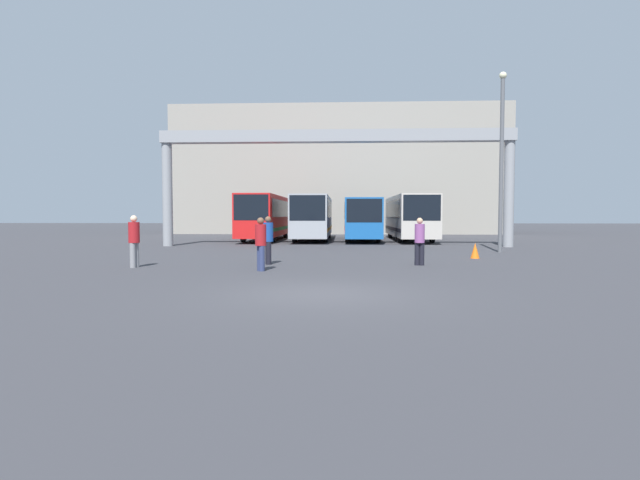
% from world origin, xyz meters
% --- Properties ---
extents(ground_plane, '(200.00, 200.00, 0.00)m').
position_xyz_m(ground_plane, '(0.00, 0.00, 0.00)').
color(ground_plane, '#38383D').
extents(building_backdrop, '(33.15, 12.00, 12.59)m').
position_xyz_m(building_backdrop, '(0.00, 42.26, 6.30)').
color(building_backdrop, gray).
rests_on(building_backdrop, ground).
extents(overhead_gantry, '(20.78, 0.80, 6.84)m').
position_xyz_m(overhead_gantry, '(0.00, 17.78, 5.55)').
color(overhead_gantry, gray).
rests_on(overhead_gantry, ground).
extents(bus_slot_0, '(2.44, 12.28, 3.26)m').
position_xyz_m(bus_slot_0, '(-5.34, 25.54, 1.88)').
color(bus_slot_0, red).
rests_on(bus_slot_0, ground).
extents(bus_slot_1, '(2.48, 11.98, 3.21)m').
position_xyz_m(bus_slot_1, '(-1.78, 25.39, 1.85)').
color(bus_slot_1, '#999EA5').
rests_on(bus_slot_1, ground).
extents(bus_slot_2, '(2.44, 11.84, 2.98)m').
position_xyz_m(bus_slot_2, '(1.78, 25.31, 1.72)').
color(bus_slot_2, '#1959A5').
rests_on(bus_slot_2, ground).
extents(bus_slot_3, '(2.55, 11.87, 3.23)m').
position_xyz_m(bus_slot_3, '(5.34, 25.33, 1.86)').
color(bus_slot_3, beige).
rests_on(bus_slot_3, ground).
extents(pedestrian_near_center, '(0.37, 0.37, 1.79)m').
position_xyz_m(pedestrian_near_center, '(-2.26, 4.73, 0.95)').
color(pedestrian_near_center, navy).
rests_on(pedestrian_near_center, ground).
extents(pedestrian_near_right, '(0.37, 0.37, 1.77)m').
position_xyz_m(pedestrian_near_right, '(3.32, 6.86, 0.94)').
color(pedestrian_near_right, black).
rests_on(pedestrian_near_right, ground).
extents(pedestrian_mid_right, '(0.38, 0.38, 1.82)m').
position_xyz_m(pedestrian_mid_right, '(-2.35, 6.95, 0.97)').
color(pedestrian_mid_right, black).
rests_on(pedestrian_mid_right, ground).
extents(pedestrian_far_center, '(0.39, 0.39, 1.86)m').
position_xyz_m(pedestrian_far_center, '(-6.96, 5.63, 0.99)').
color(pedestrian_far_center, gray).
rests_on(pedestrian_far_center, ground).
extents(traffic_cone, '(0.38, 0.38, 0.67)m').
position_xyz_m(traffic_cone, '(6.17, 9.97, 0.33)').
color(traffic_cone, orange).
rests_on(traffic_cone, ground).
extents(lamp_post, '(0.36, 0.36, 8.89)m').
position_xyz_m(lamp_post, '(8.30, 13.47, 4.81)').
color(lamp_post, '#595B60').
rests_on(lamp_post, ground).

